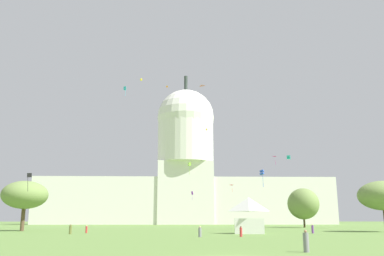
# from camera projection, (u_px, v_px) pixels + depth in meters

# --- Properties ---
(capitol_building) EXTENTS (146.18, 29.32, 76.80)m
(capitol_building) POSITION_uv_depth(u_px,v_px,m) (185.00, 173.00, 205.06)
(capitol_building) COLOR silver
(capitol_building) RESTS_ON ground_plane
(event_tent) EXTENTS (6.01, 5.15, 6.52)m
(event_tent) POSITION_uv_depth(u_px,v_px,m) (249.00, 215.00, 74.45)
(event_tent) COLOR white
(event_tent) RESTS_ON ground_plane
(tree_east_near) EXTENTS (11.56, 12.67, 12.14)m
(tree_east_near) POSITION_uv_depth(u_px,v_px,m) (303.00, 204.00, 128.11)
(tree_east_near) COLOR #42301E
(tree_east_near) RESTS_ON ground_plane
(tree_west_near) EXTENTS (13.91, 13.80, 11.07)m
(tree_west_near) POSITION_uv_depth(u_px,v_px,m) (25.00, 195.00, 91.69)
(tree_west_near) COLOR brown
(tree_west_near) RESTS_ON ground_plane
(tree_east_mid) EXTENTS (13.89, 13.31, 10.53)m
(tree_east_mid) POSITION_uv_depth(u_px,v_px,m) (383.00, 196.00, 85.70)
(tree_east_mid) COLOR brown
(tree_east_mid) RESTS_ON ground_plane
(person_grey_front_right) EXTENTS (0.64, 0.64, 1.76)m
(person_grey_front_right) POSITION_uv_depth(u_px,v_px,m) (306.00, 242.00, 32.87)
(person_grey_front_right) COLOR gray
(person_grey_front_right) RESTS_ON ground_plane
(person_grey_lawn_far_left) EXTENTS (0.61, 0.61, 1.59)m
(person_grey_lawn_far_left) POSITION_uv_depth(u_px,v_px,m) (200.00, 232.00, 60.21)
(person_grey_lawn_far_left) COLOR gray
(person_grey_lawn_far_left) RESTS_ON ground_plane
(person_olive_near_tree_west) EXTENTS (0.57, 0.57, 1.72)m
(person_olive_near_tree_west) POSITION_uv_depth(u_px,v_px,m) (70.00, 230.00, 71.82)
(person_olive_near_tree_west) COLOR olive
(person_olive_near_tree_west) RESTS_ON ground_plane
(person_red_near_tent) EXTENTS (0.40, 0.40, 1.46)m
(person_red_near_tent) POSITION_uv_depth(u_px,v_px,m) (86.00, 229.00, 77.42)
(person_red_near_tent) COLOR red
(person_red_near_tent) RESTS_ON ground_plane
(person_red_mid_left) EXTENTS (0.52, 0.52, 1.59)m
(person_red_mid_left) POSITION_uv_depth(u_px,v_px,m) (241.00, 232.00, 61.26)
(person_red_mid_left) COLOR red
(person_red_mid_left) RESTS_ON ground_plane
(person_purple_edge_west) EXTENTS (0.48, 0.48, 1.69)m
(person_purple_edge_west) POSITION_uv_depth(u_px,v_px,m) (313.00, 229.00, 75.45)
(person_purple_edge_west) COLOR #703D93
(person_purple_edge_west) RESTS_ON ground_plane
(kite_blue_low) EXTENTS (1.07, 1.04, 3.52)m
(kite_blue_low) POSITION_uv_depth(u_px,v_px,m) (262.00, 173.00, 83.15)
(kite_blue_low) COLOR blue
(kite_yellow_high) EXTENTS (0.82, 0.81, 0.66)m
(kite_yellow_high) POSITION_uv_depth(u_px,v_px,m) (141.00, 80.00, 140.75)
(kite_yellow_high) COLOR yellow
(kite_orange_high) EXTENTS (0.81, 0.27, 0.83)m
(kite_orange_high) POSITION_uv_depth(u_px,v_px,m) (167.00, 87.00, 172.44)
(kite_orange_high) COLOR orange
(kite_turquoise_mid) EXTENTS (1.19, 1.19, 0.99)m
(kite_turquoise_mid) POSITION_uv_depth(u_px,v_px,m) (289.00, 157.00, 109.63)
(kite_turquoise_mid) COLOR teal
(kite_pink_high) EXTENTS (1.85, 1.69, 0.35)m
(kite_pink_high) POSITION_uv_depth(u_px,v_px,m) (201.00, 86.00, 119.71)
(kite_pink_high) COLOR pink
(kite_magenta_mid) EXTENTS (1.56, 1.39, 2.02)m
(kite_magenta_mid) POSITION_uv_depth(u_px,v_px,m) (276.00, 158.00, 106.33)
(kite_magenta_mid) COLOR #D1339E
(kite_black_low) EXTENTS (0.82, 0.32, 3.34)m
(kite_black_low) POSITION_uv_depth(u_px,v_px,m) (29.00, 178.00, 73.23)
(kite_black_low) COLOR black
(kite_violet_low) EXTENTS (0.53, 0.47, 2.36)m
(kite_violet_low) POSITION_uv_depth(u_px,v_px,m) (192.00, 194.00, 100.80)
(kite_violet_low) COLOR purple
(kite_gold_high) EXTENTS (0.79, 0.74, 2.94)m
(kite_gold_high) POSITION_uv_depth(u_px,v_px,m) (207.00, 130.00, 180.31)
(kite_gold_high) COLOR gold
(kite_lime_mid) EXTENTS (1.13, 1.09, 3.97)m
(kite_lime_mid) POSITION_uv_depth(u_px,v_px,m) (190.00, 164.00, 130.26)
(kite_lime_mid) COLOR #8CD133
(kite_red_low) EXTENTS (1.47, 1.34, 2.11)m
(kite_red_low) POSITION_uv_depth(u_px,v_px,m) (232.00, 186.00, 136.22)
(kite_red_low) COLOR red
(kite_cyan_high) EXTENTS (0.90, 0.75, 3.11)m
(kite_cyan_high) POSITION_uv_depth(u_px,v_px,m) (125.00, 89.00, 125.19)
(kite_cyan_high) COLOR #33BCDB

